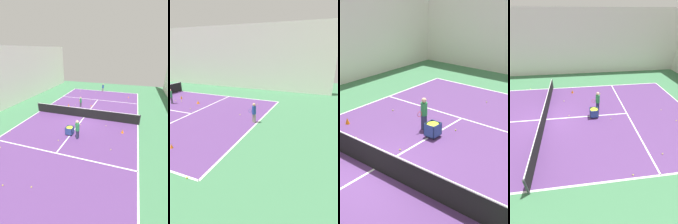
# 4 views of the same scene
# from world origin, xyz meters

# --- Properties ---
(ground_plane) EXTENTS (36.28, 36.28, 0.00)m
(ground_plane) POSITION_xyz_m (0.00, 0.00, 0.00)
(ground_plane) COLOR #3D754C
(court_playing_area) EXTENTS (11.23, 23.42, 0.00)m
(court_playing_area) POSITION_xyz_m (0.00, 0.00, 0.00)
(court_playing_area) COLOR #563370
(court_playing_area) RESTS_ON ground
(line_sideline_left) EXTENTS (0.10, 23.42, 0.00)m
(line_sideline_left) POSITION_xyz_m (-5.61, 0.00, 0.01)
(line_sideline_left) COLOR white
(line_sideline_left) RESTS_ON ground
(line_sideline_right) EXTENTS (0.10, 23.42, 0.00)m
(line_sideline_right) POSITION_xyz_m (5.61, 0.00, 0.01)
(line_sideline_right) COLOR white
(line_sideline_right) RESTS_ON ground
(line_service_far) EXTENTS (11.23, 0.10, 0.00)m
(line_service_far) POSITION_xyz_m (0.00, 6.44, 0.01)
(line_service_far) COLOR white
(line_service_far) RESTS_ON ground
(line_centre_service) EXTENTS (0.10, 12.88, 0.00)m
(line_centre_service) POSITION_xyz_m (0.00, 0.00, 0.01)
(line_centre_service) COLOR white
(line_centre_service) RESTS_ON ground
(hall_enclosure_left) EXTENTS (0.15, 32.58, 7.34)m
(hall_enclosure_left) POSITION_xyz_m (-10.12, 0.00, 3.67)
(hall_enclosure_left) COLOR silver
(hall_enclosure_left) RESTS_ON ground
(tennis_net) EXTENTS (11.53, 0.10, 1.07)m
(tennis_net) POSITION_xyz_m (0.00, 0.00, 0.56)
(tennis_net) COLOR #2D2D33
(tennis_net) RESTS_ON ground
(coach_at_net) EXTENTS (0.37, 0.68, 1.68)m
(coach_at_net) POSITION_xyz_m (-0.79, 4.13, 0.96)
(coach_at_net) COLOR #2D3351
(coach_at_net) RESTS_ON ground
(ball_cart) EXTENTS (0.62, 0.64, 0.74)m
(ball_cart) POSITION_xyz_m (0.09, 3.72, 0.53)
(ball_cart) COLOR #2D478C
(ball_cart) RESTS_ON ground
(training_cone_3) EXTENTS (0.24, 0.24, 0.33)m
(training_cone_3) POSITION_xyz_m (-4.29, 2.06, 0.17)
(training_cone_3) COLOR orange
(training_cone_3) RESTS_ON ground
(tennis_ball_0) EXTENTS (0.07, 0.07, 0.07)m
(tennis_ball_0) POSITION_xyz_m (5.42, 5.03, 0.04)
(tennis_ball_0) COLOR yellow
(tennis_ball_0) RESTS_ON ground
(tennis_ball_2) EXTENTS (0.07, 0.07, 0.07)m
(tennis_ball_2) POSITION_xyz_m (-0.23, 1.75, 0.04)
(tennis_ball_2) COLOR yellow
(tennis_ball_2) RESTS_ON ground
(tennis_ball_3) EXTENTS (0.07, 0.07, 0.07)m
(tennis_ball_3) POSITION_xyz_m (1.46, 9.85, 0.04)
(tennis_ball_3) COLOR yellow
(tennis_ball_3) RESTS_ON ground
(tennis_ball_8) EXTENTS (0.07, 0.07, 0.07)m
(tennis_ball_8) POSITION_xyz_m (-0.11, 9.46, 0.04)
(tennis_ball_8) COLOR yellow
(tennis_ball_8) RESTS_ON ground
(tennis_ball_9) EXTENTS (0.07, 0.07, 0.07)m
(tennis_ball_9) POSITION_xyz_m (4.34, 7.20, 0.04)
(tennis_ball_9) COLOR yellow
(tennis_ball_9) RESTS_ON ground
(tennis_ball_12) EXTENTS (0.07, 0.07, 0.07)m
(tennis_ball_12) POSITION_xyz_m (0.59, 4.95, 0.04)
(tennis_ball_12) COLOR yellow
(tennis_ball_12) RESTS_ON ground
(tennis_ball_13) EXTENTS (0.07, 0.07, 0.07)m
(tennis_ball_13) POSITION_xyz_m (-2.67, 1.27, 0.04)
(tennis_ball_13) COLOR yellow
(tennis_ball_13) RESTS_ON ground
(tennis_ball_15) EXTENTS (0.07, 0.07, 0.07)m
(tennis_ball_15) POSITION_xyz_m (-3.68, 4.83, 0.04)
(tennis_ball_15) COLOR yellow
(tennis_ball_15) RESTS_ON ground
(tennis_ball_17) EXTENTS (0.07, 0.07, 0.07)m
(tennis_ball_17) POSITION_xyz_m (-5.81, -2.39, 0.04)
(tennis_ball_17) COLOR yellow
(tennis_ball_17) RESTS_ON ground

